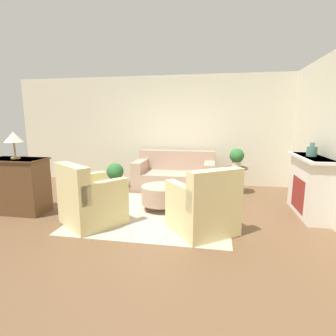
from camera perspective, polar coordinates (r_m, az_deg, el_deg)
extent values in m
plane|color=brown|center=(4.85, -2.95, -9.87)|extent=(16.00, 16.00, 0.00)
cube|color=beige|center=(7.00, 1.65, 8.16)|extent=(8.85, 0.12, 2.80)
cube|color=#B2A893|center=(4.85, -2.95, -9.81)|extent=(2.65, 2.37, 0.01)
cube|color=tan|center=(6.46, 1.37, -2.75)|extent=(1.93, 0.96, 0.41)
cube|color=tan|center=(6.74, 1.89, 1.75)|extent=(1.93, 0.20, 0.50)
cube|color=tan|center=(6.55, -5.98, 0.45)|extent=(0.24, 0.92, 0.27)
cube|color=tan|center=(6.30, 8.99, -0.03)|extent=(0.24, 0.92, 0.27)
cube|color=brown|center=(6.08, 0.70, -5.32)|extent=(1.74, 0.05, 0.06)
cube|color=beige|center=(4.52, -15.91, -8.65)|extent=(1.17, 1.17, 0.45)
cube|color=beige|center=(4.26, -20.08, -3.03)|extent=(0.79, 0.66, 0.55)
cube|color=beige|center=(4.13, -13.72, -4.88)|extent=(0.59, 0.72, 0.30)
cube|color=beige|center=(4.73, -17.86, -3.13)|extent=(0.59, 0.72, 0.30)
cube|color=brown|center=(4.76, -11.57, -9.97)|extent=(0.63, 0.49, 0.06)
cube|color=beige|center=(4.09, 7.36, -10.40)|extent=(1.17, 1.17, 0.45)
cube|color=beige|center=(3.68, 10.31, -4.60)|extent=(0.79, 0.66, 0.55)
cube|color=beige|center=(4.18, 11.30, -4.58)|extent=(0.59, 0.72, 0.30)
cube|color=beige|center=(3.81, 2.97, -5.88)|extent=(0.59, 0.72, 0.30)
cube|color=brown|center=(4.46, 4.48, -11.20)|extent=(0.63, 0.49, 0.06)
cylinder|color=tan|center=(4.96, -1.53, -5.79)|extent=(0.74, 0.74, 0.33)
cylinder|color=brown|center=(4.88, -4.65, -8.92)|extent=(0.05, 0.05, 0.12)
cylinder|color=brown|center=(4.79, 0.57, -9.26)|extent=(0.05, 0.05, 0.12)
cylinder|color=brown|center=(5.28, -3.40, -7.35)|extent=(0.05, 0.05, 0.12)
cylinder|color=brown|center=(5.20, 1.40, -7.63)|extent=(0.05, 0.05, 0.12)
cylinder|color=brown|center=(6.22, 14.63, 0.02)|extent=(0.53, 0.53, 0.03)
cylinder|color=brown|center=(6.28, 14.50, -2.70)|extent=(0.08, 0.08, 0.58)
cylinder|color=brown|center=(6.35, 14.39, -5.10)|extent=(0.29, 0.29, 0.03)
cube|color=silver|center=(5.29, 28.43, -3.44)|extent=(0.36, 1.25, 1.06)
cube|color=maroon|center=(5.28, 26.52, -5.08)|extent=(0.02, 0.69, 0.58)
cube|color=silver|center=(5.20, 28.70, 1.98)|extent=(0.44, 1.35, 0.05)
cube|color=brown|center=(5.51, -29.75, -3.37)|extent=(0.98, 0.52, 1.00)
cube|color=#4E341E|center=(5.42, -30.22, 1.62)|extent=(1.02, 0.56, 0.03)
cylinder|color=#477066|center=(5.18, 28.81, 3.18)|extent=(0.17, 0.17, 0.17)
cylinder|color=#477066|center=(5.17, 28.93, 4.49)|extent=(0.08, 0.08, 0.07)
cylinder|color=beige|center=(6.21, 14.66, 0.76)|extent=(0.20, 0.20, 0.13)
sphere|color=#2D6B33|center=(6.18, 14.75, 2.63)|extent=(0.33, 0.33, 0.33)
cylinder|color=beige|center=(6.74, -11.36, -3.20)|extent=(0.29, 0.29, 0.23)
sphere|color=#2D6B33|center=(6.67, -11.45, -0.74)|extent=(0.42, 0.42, 0.42)
cylinder|color=tan|center=(5.42, -30.25, 1.93)|extent=(0.15, 0.15, 0.03)
cylinder|color=tan|center=(5.40, -30.39, 3.46)|extent=(0.03, 0.03, 0.26)
cone|color=beige|center=(5.38, -30.61, 5.82)|extent=(0.31, 0.31, 0.18)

